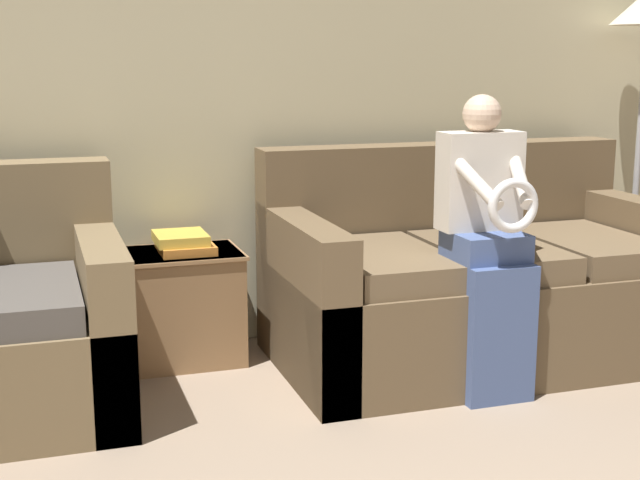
{
  "coord_description": "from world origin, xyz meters",
  "views": [
    {
      "loc": [
        -0.9,
        -0.9,
        1.36
      ],
      "look_at": [
        0.02,
        1.91,
        0.75
      ],
      "focal_mm": 50.0,
      "sensor_mm": 36.0,
      "label": 1
    }
  ],
  "objects": [
    {
      "name": "child_left_seated",
      "position": [
        0.82,
        2.2,
        0.65
      ],
      "size": [
        0.34,
        0.37,
        1.21
      ],
      "color": "#475B8E",
      "rests_on": "ground_plane"
    },
    {
      "name": "book_stack",
      "position": [
        -0.28,
        2.96,
        0.55
      ],
      "size": [
        0.25,
        0.29,
        0.08
      ],
      "color": "orange",
      "rests_on": "side_shelf"
    },
    {
      "name": "side_shelf",
      "position": [
        -0.27,
        2.96,
        0.26
      ],
      "size": [
        0.5,
        0.41,
        0.51
      ],
      "color": "olive",
      "rests_on": "ground_plane"
    },
    {
      "name": "couch_main",
      "position": [
        0.99,
        2.62,
        0.33
      ],
      "size": [
        1.81,
        0.99,
        0.95
      ],
      "color": "brown",
      "rests_on": "ground_plane"
    },
    {
      "name": "wall_back",
      "position": [
        0.0,
        3.21,
        1.27
      ],
      "size": [
        7.87,
        0.06,
        2.55
      ],
      "color": "beige",
      "rests_on": "ground_plane"
    }
  ]
}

